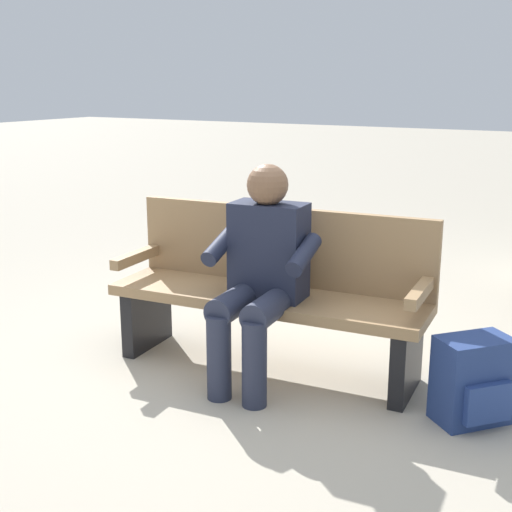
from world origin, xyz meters
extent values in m
plane|color=#B7AD99|center=(0.00, 0.00, 0.00)|extent=(40.00, 40.00, 0.00)
cube|color=#9E7A51|center=(0.00, 0.00, 0.42)|extent=(1.83, 0.63, 0.06)
cube|color=#9E7A51|center=(0.02, -0.21, 0.68)|extent=(1.80, 0.20, 0.45)
cube|color=#9E7A51|center=(-0.85, -0.07, 0.57)|extent=(0.10, 0.48, 0.06)
cube|color=#9E7A51|center=(0.85, 0.07, 0.57)|extent=(0.10, 0.48, 0.06)
cube|color=black|center=(-0.80, -0.07, 0.20)|extent=(0.12, 0.44, 0.39)
cube|color=black|center=(0.80, 0.07, 0.20)|extent=(0.12, 0.44, 0.39)
cube|color=#1E2338|center=(-0.04, 0.05, 0.71)|extent=(0.42, 0.25, 0.52)
sphere|color=brown|center=(-0.04, 0.07, 1.07)|extent=(0.22, 0.22, 0.22)
cylinder|color=#282D42|center=(-0.16, 0.25, 0.47)|extent=(0.19, 0.43, 0.15)
cylinder|color=#282D42|center=(0.04, 0.26, 0.47)|extent=(0.19, 0.43, 0.15)
cylinder|color=#282D42|center=(-0.17, 0.44, 0.23)|extent=(0.13, 0.13, 0.45)
cylinder|color=#282D42|center=(0.02, 0.45, 0.23)|extent=(0.13, 0.13, 0.45)
cylinder|color=#1E2338|center=(-0.29, 0.13, 0.74)|extent=(0.12, 0.32, 0.18)
cylinder|color=#1E2338|center=(0.19, 0.17, 0.74)|extent=(0.12, 0.32, 0.18)
cube|color=navy|center=(-1.16, 0.05, 0.21)|extent=(0.39, 0.40, 0.42)
cube|color=navy|center=(-1.25, 0.13, 0.15)|extent=(0.19, 0.21, 0.19)
camera|label=1|loc=(-1.77, 3.21, 1.61)|focal=48.38mm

